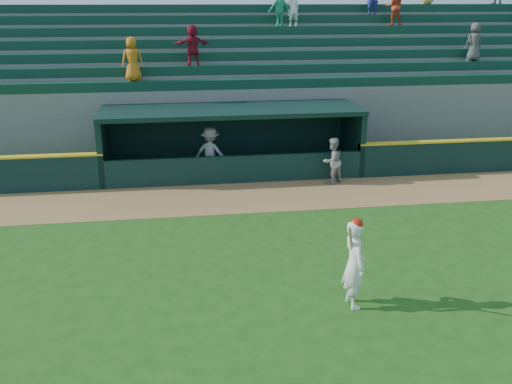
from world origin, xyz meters
TOP-DOWN VIEW (x-y plane):
  - ground at (0.00, 0.00)m, footprint 120.00×120.00m
  - warning_track at (0.00, 4.90)m, footprint 40.00×3.00m
  - dugout_player_front at (3.35, 5.95)m, footprint 1.00×0.93m
  - dugout_player_inside at (-0.82, 7.28)m, footprint 1.37×1.09m
  - dugout at (0.00, 8.00)m, footprint 9.40×2.80m
  - stands at (0.05, 12.57)m, footprint 34.50×6.25m
  - batter_at_plate at (1.49, -2.33)m, footprint 0.59×0.83m

SIDE VIEW (x-z plane):
  - ground at x=0.00m, z-range 0.00..0.00m
  - warning_track at x=0.00m, z-range 0.00..0.01m
  - dugout_player_front at x=3.35m, z-range 0.00..1.64m
  - dugout_player_inside at x=-0.82m, z-range 0.00..1.86m
  - batter_at_plate at x=1.49m, z-range -0.01..1.99m
  - dugout at x=0.00m, z-range 0.13..2.59m
  - stands at x=0.05m, z-range -1.35..6.16m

